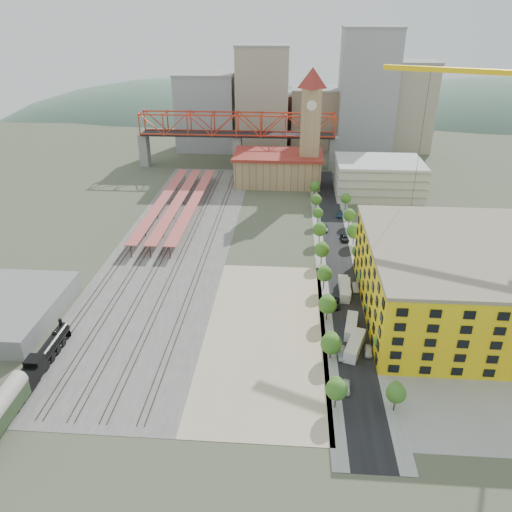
# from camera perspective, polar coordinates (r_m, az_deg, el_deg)

# --- Properties ---
(ground) EXTENTS (400.00, 400.00, 0.00)m
(ground) POSITION_cam_1_polar(r_m,az_deg,el_deg) (144.97, 3.37, -1.66)
(ground) COLOR #474C38
(ground) RESTS_ON ground
(ballast_strip) EXTENTS (36.00, 165.00, 0.06)m
(ballast_strip) POSITION_cam_1_polar(r_m,az_deg,el_deg) (164.79, -9.12, 1.64)
(ballast_strip) COLOR #605E59
(ballast_strip) RESTS_ON ground
(dirt_lot) EXTENTS (28.00, 67.00, 0.06)m
(dirt_lot) POSITION_cam_1_polar(r_m,az_deg,el_deg) (118.13, 1.10, -8.75)
(dirt_lot) COLOR tan
(dirt_lot) RESTS_ON ground
(street_asphalt) EXTENTS (12.00, 170.00, 0.06)m
(street_asphalt) POSITION_cam_1_polar(r_m,az_deg,el_deg) (159.09, 9.25, 0.69)
(street_asphalt) COLOR black
(street_asphalt) RESTS_ON ground
(sidewalk_west) EXTENTS (3.00, 170.00, 0.04)m
(sidewalk_west) POSITION_cam_1_polar(r_m,az_deg,el_deg) (158.67, 7.27, 0.76)
(sidewalk_west) COLOR gray
(sidewalk_west) RESTS_ON ground
(sidewalk_east) EXTENTS (3.00, 170.00, 0.04)m
(sidewalk_east) POSITION_cam_1_polar(r_m,az_deg,el_deg) (159.72, 11.21, 0.62)
(sidewalk_east) COLOR gray
(sidewalk_east) RESTS_ON ground
(construction_pad) EXTENTS (50.00, 90.00, 0.06)m
(construction_pad) POSITION_cam_1_polar(r_m,az_deg,el_deg) (135.06, 22.76, -6.15)
(construction_pad) COLOR gray
(construction_pad) RESTS_ON ground
(rail_tracks) EXTENTS (26.56, 160.00, 0.18)m
(rail_tracks) POSITION_cam_1_polar(r_m,az_deg,el_deg) (165.15, -9.73, 1.69)
(rail_tracks) COLOR #382B23
(rail_tracks) RESTS_ON ground
(platform_canopies) EXTENTS (16.00, 80.00, 4.12)m
(platform_canopies) POSITION_cam_1_polar(r_m,az_deg,el_deg) (189.19, -8.90, 6.24)
(platform_canopies) COLOR #B45645
(platform_canopies) RESTS_ON ground
(station_hall) EXTENTS (38.00, 24.00, 13.10)m
(station_hall) POSITION_cam_1_polar(r_m,az_deg,el_deg) (218.91, 2.52, 10.04)
(station_hall) COLOR tan
(station_hall) RESTS_ON ground
(clock_tower) EXTENTS (12.00, 12.00, 52.00)m
(clock_tower) POSITION_cam_1_polar(r_m,az_deg,el_deg) (211.88, 6.27, 15.49)
(clock_tower) COLOR tan
(clock_tower) RESTS_ON ground
(parking_garage) EXTENTS (34.00, 26.00, 14.00)m
(parking_garage) POSITION_cam_1_polar(r_m,az_deg,el_deg) (210.21, 13.78, 8.71)
(parking_garage) COLOR silver
(parking_garage) RESTS_ON ground
(truss_bridge) EXTENTS (94.00, 9.60, 25.60)m
(truss_bridge) POSITION_cam_1_polar(r_m,az_deg,el_deg) (239.60, -2.17, 14.47)
(truss_bridge) COLOR gray
(truss_bridge) RESTS_ON ground
(construction_building) EXTENTS (44.60, 50.60, 18.80)m
(construction_building) POSITION_cam_1_polar(r_m,az_deg,el_deg) (129.62, 22.21, -2.64)
(construction_building) COLOR #FAFF15
(construction_building) RESTS_ON ground
(warehouse) EXTENTS (22.00, 32.00, 5.00)m
(warehouse) POSITION_cam_1_polar(r_m,az_deg,el_deg) (135.49, -26.18, -5.55)
(warehouse) COLOR gray
(warehouse) RESTS_ON ground
(street_trees) EXTENTS (15.40, 124.40, 8.00)m
(street_trees) POSITION_cam_1_polar(r_m,az_deg,el_deg) (150.18, 9.52, -0.96)
(street_trees) COLOR #2D671E
(street_trees) RESTS_ON ground
(skyline) EXTENTS (133.00, 46.00, 60.00)m
(skyline) POSITION_cam_1_polar(r_m,az_deg,el_deg) (274.23, 5.75, 16.71)
(skyline) COLOR #9EA0A3
(skyline) RESTS_ON ground
(distant_hills) EXTENTS (647.00, 264.00, 227.00)m
(distant_hills) POSITION_cam_1_polar(r_m,az_deg,el_deg) (417.53, 10.05, 5.20)
(distant_hills) COLOR #4C6B59
(distant_hills) RESTS_ON ground
(locomotive) EXTENTS (3.13, 24.15, 6.04)m
(locomotive) POSITION_cam_1_polar(r_m,az_deg,el_deg) (116.14, -23.08, -10.55)
(locomotive) COLOR black
(locomotive) RESTS_ON ground
(site_trailer_a) EXTENTS (5.83, 10.62, 2.82)m
(site_trailer_a) POSITION_cam_1_polar(r_m,az_deg,el_deg) (113.84, 11.21, -10.00)
(site_trailer_a) COLOR silver
(site_trailer_a) RESTS_ON ground
(site_trailer_b) EXTENTS (4.12, 9.87, 2.62)m
(site_trailer_b) POSITION_cam_1_polar(r_m,az_deg,el_deg) (120.13, 10.83, -7.88)
(site_trailer_b) COLOR silver
(site_trailer_b) RESTS_ON ground
(site_trailer_c) EXTENTS (3.41, 10.04, 2.70)m
(site_trailer_c) POSITION_cam_1_polar(r_m,az_deg,el_deg) (134.23, 10.14, -3.86)
(site_trailer_c) COLOR silver
(site_trailer_c) RESTS_ON ground
(site_trailer_d) EXTENTS (2.64, 9.69, 2.65)m
(site_trailer_d) POSITION_cam_1_polar(r_m,az_deg,el_deg) (135.48, 10.08, -3.57)
(site_trailer_d) COLOR silver
(site_trailer_d) RESTS_ON ground
(car_0) EXTENTS (2.15, 4.41, 1.45)m
(car_0) POSITION_cam_1_polar(r_m,az_deg,el_deg) (103.68, 10.24, -14.57)
(car_0) COLOR silver
(car_0) RESTS_ON ground
(car_1) EXTENTS (1.80, 4.88, 1.60)m
(car_1) POSITION_cam_1_polar(r_m,az_deg,el_deg) (112.09, 9.75, -10.90)
(car_1) COLOR gray
(car_1) RESTS_ON ground
(car_2) EXTENTS (2.86, 5.52, 1.49)m
(car_2) POSITION_cam_1_polar(r_m,az_deg,el_deg) (129.15, 9.01, -5.38)
(car_2) COLOR black
(car_2) RESTS_ON ground
(car_3) EXTENTS (2.26, 4.86, 1.37)m
(car_3) POSITION_cam_1_polar(r_m,az_deg,el_deg) (172.21, 7.91, 3.07)
(car_3) COLOR navy
(car_3) RESTS_ON ground
(car_4) EXTENTS (2.20, 4.41, 1.44)m
(car_4) POSITION_cam_1_polar(r_m,az_deg,el_deg) (113.93, 12.75, -10.57)
(car_4) COLOR silver
(car_4) RESTS_ON ground
(car_5) EXTENTS (1.74, 4.85, 1.59)m
(car_5) POSITION_cam_1_polar(r_m,az_deg,el_deg) (137.19, 11.27, -3.53)
(car_5) COLOR #AFAFB5
(car_5) RESTS_ON ground
(car_6) EXTENTS (2.75, 5.38, 1.46)m
(car_6) POSITION_cam_1_polar(r_m,az_deg,el_deg) (166.10, 10.10, 2.02)
(car_6) COLOR black
(car_6) RESTS_ON ground
(car_7) EXTENTS (2.80, 5.44, 1.51)m
(car_7) POSITION_cam_1_polar(r_m,az_deg,el_deg) (185.31, 9.55, 4.69)
(car_7) COLOR navy
(car_7) RESTS_ON ground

